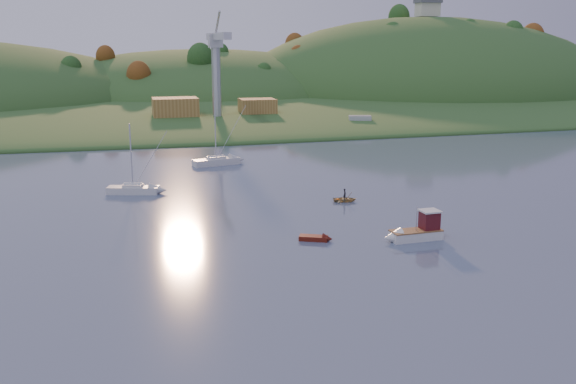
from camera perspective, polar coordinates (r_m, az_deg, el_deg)
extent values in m
plane|color=#39475E|center=(48.22, 13.48, -12.70)|extent=(500.00, 500.00, 0.00)
cube|color=#284A1D|center=(269.59, -10.22, 8.63)|extent=(620.00, 220.00, 1.50)
ellipsoid|color=#284A1D|center=(205.11, -8.72, 7.29)|extent=(640.00, 150.00, 7.00)
ellipsoid|color=#284A1D|center=(250.77, -7.54, 8.39)|extent=(140.00, 120.00, 36.00)
ellipsoid|color=#284A1D|center=(261.18, 11.94, 8.41)|extent=(150.00, 130.00, 60.00)
cube|color=beige|center=(260.61, 12.30, 15.55)|extent=(8.00, 6.00, 5.00)
cube|color=#595960|center=(260.77, 12.33, 16.25)|extent=(9.00, 7.00, 1.50)
cube|color=slate|center=(163.27, -5.34, 6.31)|extent=(42.00, 16.00, 2.40)
cube|color=olive|center=(162.28, -10.00, 7.40)|extent=(11.00, 8.00, 4.80)
cube|color=olive|center=(166.34, -2.74, 7.59)|extent=(9.00, 7.00, 4.00)
cylinder|color=#B7B7BC|center=(159.93, -6.38, 9.81)|extent=(2.20, 2.20, 18.00)
cube|color=#B7B7BC|center=(159.65, -6.46, 13.22)|extent=(3.20, 3.20, 3.20)
cube|color=#B7B7BC|center=(150.75, -5.96, 13.61)|extent=(1.80, 18.00, 1.60)
cube|color=#B7B7BC|center=(164.60, -6.73, 13.56)|extent=(1.80, 10.00, 1.60)
cube|color=silver|center=(70.35, 11.28, -3.78)|extent=(5.69, 2.28, 1.01)
cone|color=silver|center=(69.08, 9.24, -4.01)|extent=(2.05, 2.11, 2.02)
cube|color=brown|center=(70.20, 11.30, -3.38)|extent=(5.69, 2.33, 0.13)
cube|color=#4C1117|center=(70.67, 12.46, -2.48)|extent=(1.87, 1.76, 2.02)
cube|color=silver|center=(70.40, 12.50, -1.65)|extent=(2.11, 2.00, 0.17)
cylinder|color=silver|center=(69.83, 11.35, -2.33)|extent=(0.10, 0.10, 2.69)
cube|color=silver|center=(111.25, -6.41, 2.69)|extent=(8.37, 4.25, 1.10)
cube|color=silver|center=(111.15, -6.42, 2.99)|extent=(3.35, 2.47, 0.70)
cylinder|color=silver|center=(110.38, -6.48, 5.53)|extent=(0.18, 0.18, 10.03)
cylinder|color=silver|center=(111.10, -6.42, 3.12)|extent=(3.15, 0.88, 0.12)
cylinder|color=silver|center=(111.08, -6.42, 3.17)|extent=(2.81, 1.02, 0.36)
cube|color=silver|center=(92.35, -13.61, 0.17)|extent=(7.42, 3.98, 0.98)
cube|color=silver|center=(92.23, -13.63, 0.50)|extent=(3.00, 2.26, 0.62)
cylinder|color=silver|center=(91.39, -13.77, 3.18)|extent=(0.18, 0.18, 8.89)
cylinder|color=silver|center=(92.18, -13.63, 0.65)|extent=(2.77, 0.89, 0.12)
cylinder|color=silver|center=(92.16, -13.64, 0.71)|extent=(2.49, 1.02, 0.36)
imported|color=tan|center=(85.59, 5.06, -0.64)|extent=(3.50, 2.82, 0.64)
imported|color=black|center=(85.48, 5.07, -0.36)|extent=(0.47, 0.62, 1.52)
cube|color=#52140B|center=(68.90, 2.28, -4.11)|extent=(3.28, 2.39, 0.51)
cone|color=#52140B|center=(68.72, 3.54, -4.17)|extent=(1.48, 1.56, 1.22)
cube|color=slate|center=(157.69, 6.39, 5.89)|extent=(13.27, 7.65, 1.61)
cube|color=#B7B7BC|center=(157.53, 6.41, 6.38)|extent=(5.89, 4.02, 2.15)
sphere|color=#EE5E0C|center=(85.32, 4.44, -0.72)|extent=(0.50, 0.50, 0.50)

